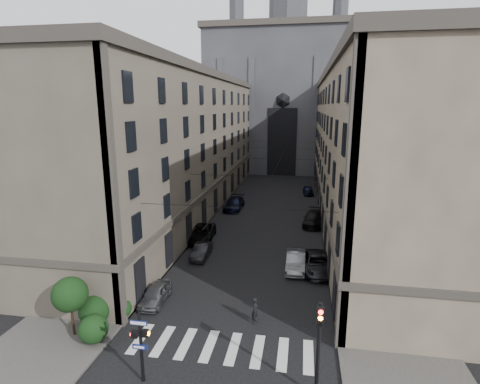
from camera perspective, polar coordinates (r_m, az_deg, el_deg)
The scene contains 19 objects.
sidewalk_left at distance 54.74m, azimuth -6.61°, elevation -2.27°, with size 7.00×80.00×0.15m, color #383533.
sidewalk_right at distance 52.98m, azimuth 15.80°, elevation -3.20°, with size 7.00×80.00×0.15m, color #383533.
zebra_crossing at distance 24.78m, azimuth -2.88°, elevation -22.53°, with size 11.00×3.20×0.01m, color beige.
building_left at distance 53.98m, azimuth -9.89°, elevation 7.42°, with size 13.60×60.60×18.85m.
building_right at distance 51.69m, azimuth 19.70°, elevation 6.62°, with size 13.60×60.60×18.85m.
gothic_tower at distance 89.80m, azimuth 7.02°, elevation 15.06°, with size 35.00×23.00×58.00m.
pedestrian_signal_left at distance 21.71m, azimuth -14.90°, elevation -21.28°, with size 1.02×0.38×4.00m.
traffic_light_right at distance 19.98m, azimuth 11.93°, elevation -21.08°, with size 0.34×0.50×5.20m.
shrub_cluster at distance 26.84m, azimuth -22.20°, elevation -16.04°, with size 3.90×4.40×3.90m.
tram_wires at distance 51.00m, azimuth 4.51°, elevation 4.88°, with size 14.00×60.00×0.43m.
car_left_near at distance 29.66m, azimuth -12.77°, elevation -14.92°, with size 1.59×3.95×1.35m, color slate.
car_left_midnear at distance 36.95m, azimuth -5.90°, elevation -8.91°, with size 1.39×3.99×1.31m, color black.
car_left_midfar at distance 41.41m, azimuth -5.92°, elevation -6.26°, with size 2.65×5.75×1.60m, color black.
car_left_far at distance 53.27m, azimuth -0.91°, elevation -1.78°, with size 2.31×5.69×1.65m, color black.
car_right_near at distance 34.52m, azimuth 8.50°, elevation -10.38°, with size 1.66×4.77×1.57m, color slate.
car_right_midnear at distance 34.44m, azimuth 11.64°, elevation -10.58°, with size 2.59×5.62×1.56m, color black.
car_right_midfar at distance 47.17m, azimuth 11.17°, elevation -3.99°, with size 2.31×5.68×1.65m, color black.
car_right_far at distance 63.22m, azimuth 10.36°, elevation 0.24°, with size 1.62×4.03×1.37m, color black.
pedestrian at distance 26.51m, azimuth 2.33°, elevation -17.57°, with size 0.67×0.44×1.84m, color black.
Camera 1 is at (4.51, -14.66, 14.39)m, focal length 28.00 mm.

